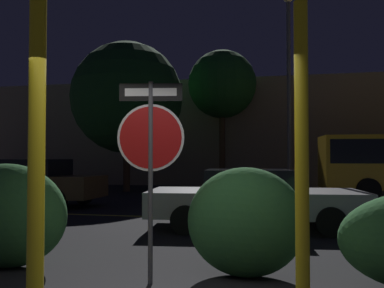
# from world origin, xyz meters

# --- Properties ---
(road_center_stripe) EXTENTS (36.97, 0.12, 0.01)m
(road_center_stripe) POSITION_xyz_m (0.00, 7.17, 0.00)
(road_center_stripe) COLOR gold
(road_center_stripe) RESTS_ON ground_plane
(stop_sign) EXTENTS (0.83, 0.16, 2.51)m
(stop_sign) POSITION_xyz_m (-0.47, 1.38, 1.77)
(stop_sign) COLOR #4C4C51
(stop_sign) RESTS_ON ground_plane
(yellow_pole_left) EXTENTS (0.16, 0.16, 3.52)m
(yellow_pole_left) POSITION_xyz_m (-1.15, -0.07, 1.76)
(yellow_pole_left) COLOR yellow
(yellow_pole_left) RESTS_ON ground_plane
(yellow_pole_right) EXTENTS (0.13, 0.13, 2.99)m
(yellow_pole_right) POSITION_xyz_m (1.31, 0.27, 1.50)
(yellow_pole_right) COLOR yellow
(yellow_pole_right) RESTS_ON ground_plane
(hedge_bush_1) EXTENTS (1.85, 0.96, 1.47)m
(hedge_bush_1) POSITION_xyz_m (-2.73, 1.72, 0.74)
(hedge_bush_1) COLOR #2D6633
(hedge_bush_1) RESTS_ON ground_plane
(hedge_bush_2) EXTENTS (1.54, 0.92, 1.43)m
(hedge_bush_2) POSITION_xyz_m (0.66, 1.93, 0.72)
(hedge_bush_2) COLOR #2D6633
(hedge_bush_2) RESTS_ON ground_plane
(passing_car_1) EXTENTS (4.63, 1.95, 1.52)m
(passing_car_1) POSITION_xyz_m (-6.78, 8.75, 0.75)
(passing_car_1) COLOR brown
(passing_car_1) RESTS_ON ground_plane
(passing_car_2) EXTENTS (4.88, 2.42, 1.30)m
(passing_car_2) POSITION_xyz_m (0.50, 5.83, 0.67)
(passing_car_2) COLOR #9E9EA3
(passing_car_2) RESTS_ON ground_plane
(street_lamp) EXTENTS (0.44, 0.44, 8.21)m
(street_lamp) POSITION_xyz_m (1.41, 13.56, 5.12)
(street_lamp) COLOR #4C4C51
(street_lamp) RESTS_ON ground_plane
(tree_1) EXTENTS (5.18, 5.18, 6.96)m
(tree_1) POSITION_xyz_m (-5.93, 15.04, 4.36)
(tree_1) COLOR #422D1E
(tree_1) RESTS_ON ground_plane
(tree_2) EXTENTS (3.59, 3.59, 7.25)m
(tree_2) POSITION_xyz_m (-1.94, 18.56, 5.42)
(tree_2) COLOR #422D1E
(tree_2) RESTS_ON ground_plane
(building_backdrop) EXTENTS (30.22, 3.14, 5.98)m
(building_backdrop) POSITION_xyz_m (-1.44, 21.18, 2.99)
(building_backdrop) COLOR #7A6B5B
(building_backdrop) RESTS_ON ground_plane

